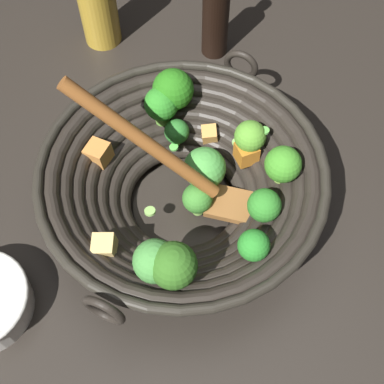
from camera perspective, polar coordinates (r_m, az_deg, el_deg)
The scene contains 3 objects.
ground_plane at distance 0.76m, azimuth -0.99°, elevation -1.67°, with size 4.00×4.00×0.00m, color #28231E.
wok at distance 0.70m, azimuth -0.92°, elevation 1.06°, with size 0.42×0.39×0.23m.
soy_sauce_bottle at distance 0.90m, azimuth 2.61°, elevation 18.79°, with size 0.04×0.04×0.19m.
Camera 1 is at (-0.33, -0.15, 0.66)m, focal length 48.58 mm.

